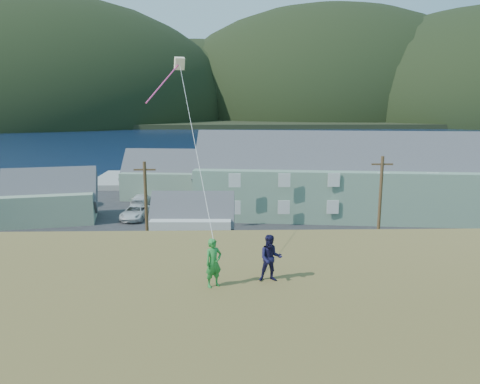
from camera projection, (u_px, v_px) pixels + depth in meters
name	position (u px, v px, depth m)	size (l,w,h in m)	color
ground	(209.00, 278.00, 34.37)	(900.00, 900.00, 0.00)	#0A1638
grass_strip	(207.00, 288.00, 32.40)	(110.00, 8.00, 0.10)	#4C3D19
waterfront_lot	(215.00, 219.00, 51.03)	(72.00, 36.00, 0.12)	#28282B
wharf	(181.00, 180.00, 73.35)	(26.00, 14.00, 0.90)	gray
far_shore	(226.00, 115.00, 357.68)	(900.00, 320.00, 2.00)	black
far_hills	(279.00, 116.00, 308.76)	(760.00, 265.00, 143.00)	black
lodge	(342.00, 177.00, 51.69)	(33.23, 12.82, 11.39)	slate
shed_palegreen_near	(50.00, 198.00, 49.54)	(10.53, 7.73, 6.94)	gray
shed_white	(193.00, 222.00, 41.35)	(7.50, 5.11, 5.85)	silver
shed_palegreen_far	(168.00, 176.00, 61.71)	(12.17, 7.72, 7.81)	gray
utility_poles	(149.00, 214.00, 34.86)	(33.89, 0.24, 9.05)	#47331E
parked_cars	(140.00, 206.00, 53.77)	(25.09, 13.08, 1.57)	slate
kite_flyer_green	(213.00, 263.00, 14.40)	(0.56, 0.37, 1.53)	#248533
kite_flyer_navy	(271.00, 258.00, 14.84)	(0.74, 0.58, 1.52)	#151336
kite_rig	(177.00, 68.00, 21.47)	(1.53, 4.72, 10.76)	#FFE8C2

